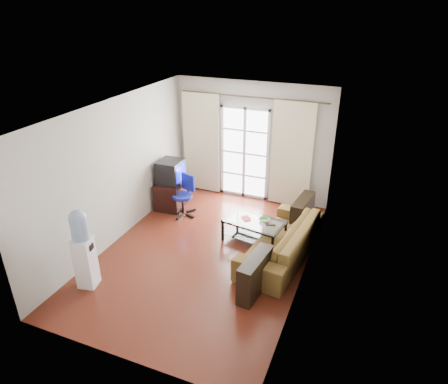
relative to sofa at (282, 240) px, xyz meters
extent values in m
plane|color=maroon|center=(-1.31, -0.45, -0.33)|extent=(5.20, 5.20, 0.00)
plane|color=white|center=(-1.31, -0.45, 2.37)|extent=(5.20, 5.20, 0.00)
cube|color=#B7B6AE|center=(-1.31, 2.15, 1.02)|extent=(3.60, 0.02, 2.70)
cube|color=#B7B6AE|center=(-1.31, -3.05, 1.02)|extent=(3.60, 0.02, 2.70)
cube|color=#B7B6AE|center=(-3.11, -0.45, 1.02)|extent=(0.02, 5.20, 2.70)
cube|color=#B7B6AE|center=(0.49, -0.45, 1.02)|extent=(0.02, 5.20, 2.70)
cube|color=white|center=(-1.46, 2.11, 0.74)|extent=(1.01, 0.02, 2.04)
cube|color=white|center=(-1.46, 2.09, 0.74)|extent=(1.16, 0.06, 2.15)
cylinder|color=#4C3F2D|center=(-1.31, 2.05, 2.05)|extent=(3.30, 0.04, 0.04)
cube|color=beige|center=(-2.51, 2.03, 0.87)|extent=(0.90, 0.07, 2.35)
cube|color=beige|center=(-0.36, 2.03, 0.87)|extent=(0.90, 0.07, 2.35)
cube|color=#9C9C9F|center=(-0.51, 2.05, 0.00)|extent=(0.64, 0.12, 0.64)
imported|color=brown|center=(0.00, 0.00, 0.00)|extent=(2.48, 1.42, 0.66)
cube|color=silver|center=(-0.61, 0.27, 0.12)|extent=(1.21, 0.82, 0.01)
cube|color=black|center=(-0.61, 0.27, -0.19)|extent=(1.14, 0.75, 0.01)
cube|color=black|center=(-1.18, 0.07, -0.11)|extent=(0.05, 0.05, 0.45)
cube|color=black|center=(-0.13, -0.11, -0.11)|extent=(0.05, 0.05, 0.45)
cube|color=black|center=(-1.08, 0.64, -0.11)|extent=(0.05, 0.05, 0.45)
cube|color=black|center=(-0.04, 0.46, -0.11)|extent=(0.05, 0.05, 0.45)
imported|color=green|center=(-0.43, 0.33, 0.15)|extent=(0.27, 0.27, 0.05)
imported|color=maroon|center=(-0.83, 0.24, 0.13)|extent=(0.35, 0.35, 0.02)
cube|color=black|center=(-0.28, 0.23, 0.13)|extent=(0.19, 0.09, 0.02)
cube|color=black|center=(-2.80, 1.02, -0.02)|extent=(0.64, 0.89, 0.61)
cube|color=black|center=(-2.78, 0.97, 0.53)|extent=(0.51, 0.55, 0.49)
cube|color=#0C19E5|center=(-2.52, 0.98, 0.53)|extent=(0.03, 0.43, 0.36)
cube|color=black|center=(-2.99, 0.96, 0.53)|extent=(0.16, 0.37, 0.32)
cylinder|color=black|center=(-2.38, 0.72, -0.11)|extent=(0.05, 0.05, 0.45)
cylinder|color=navy|center=(-2.38, 0.72, 0.11)|extent=(0.43, 0.43, 0.07)
cube|color=navy|center=(-2.32, 0.91, 0.37)|extent=(0.35, 0.15, 0.37)
cube|color=white|center=(-2.72, -1.99, 0.12)|extent=(0.34, 0.34, 0.90)
cylinder|color=#7E9CC4|center=(-2.72, -1.99, 0.74)|extent=(0.27, 0.27, 0.36)
sphere|color=#7E9CC4|center=(-2.72, -1.99, 0.92)|extent=(0.27, 0.27, 0.27)
cube|color=black|center=(-2.58, -1.96, 0.42)|extent=(0.06, 0.12, 0.09)
camera|label=1|loc=(1.31, -6.05, 3.93)|focal=32.00mm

